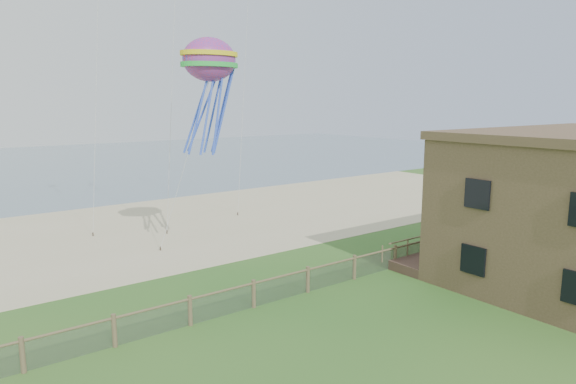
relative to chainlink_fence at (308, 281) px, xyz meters
The scene contains 7 objects.
ground 6.03m from the chainlink_fence, 90.00° to the right, with size 160.00×160.00×0.00m, color #255C1F.
sand_beach 16.01m from the chainlink_fence, 90.00° to the left, with size 72.00×20.00×0.02m, color #BAB086.
ocean 60.00m from the chainlink_fence, 90.00° to the left, with size 160.00×68.00×0.02m, color slate.
chainlink_fence is the anchor object (origin of this frame).
motel_deck 13.04m from the chainlink_fence, ahead, with size 15.00×2.00×0.50m, color #4E362D.
picnic_table 9.99m from the chainlink_fence, 33.22° to the right, with size 1.93×1.46×0.82m, color #4E362D, non-canonical shape.
octopus_kite 11.57m from the chainlink_fence, 95.65° to the left, with size 3.29×2.32×6.77m, color #FC273A, non-canonical shape.
Camera 1 is at (-14.40, -11.64, 8.76)m, focal length 32.00 mm.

